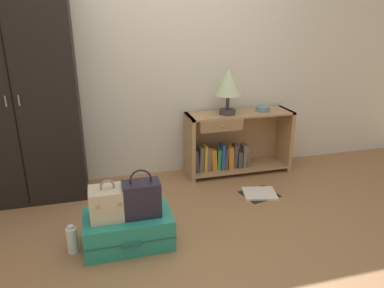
{
  "coord_description": "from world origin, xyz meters",
  "views": [
    {
      "loc": [
        -0.63,
        -2.22,
        1.65
      ],
      "look_at": [
        0.18,
        0.77,
        0.55
      ],
      "focal_mm": 33.73,
      "sensor_mm": 36.0,
      "label": 1
    }
  ],
  "objects": [
    {
      "name": "train_case",
      "position": [
        -0.61,
        0.18,
        0.37
      ],
      "size": [
        0.27,
        0.22,
        0.31
      ],
      "color": "beige",
      "rests_on": "suitcase_large"
    },
    {
      "name": "wardrobe",
      "position": [
        -1.3,
        1.2,
        1.0
      ],
      "size": [
        1.02,
        0.47,
        1.99
      ],
      "color": "black",
      "rests_on": "ground_plane"
    },
    {
      "name": "suitcase_large",
      "position": [
        -0.48,
        0.19,
        0.12
      ],
      "size": [
        0.66,
        0.43,
        0.25
      ],
      "color": "teal",
      "rests_on": "ground_plane"
    },
    {
      "name": "back_wall",
      "position": [
        0.0,
        1.5,
        1.3
      ],
      "size": [
        6.4,
        0.1,
        2.6
      ],
      "primitive_type": "cube",
      "color": "silver",
      "rests_on": "ground_plane"
    },
    {
      "name": "bottle",
      "position": [
        -0.89,
        0.18,
        0.1
      ],
      "size": [
        0.08,
        0.08,
        0.22
      ],
      "color": "white",
      "rests_on": "ground_plane"
    },
    {
      "name": "open_book_on_floor",
      "position": [
        0.84,
        0.66,
        0.01
      ],
      "size": [
        0.38,
        0.35,
        0.02
      ],
      "color": "white",
      "rests_on": "ground_plane"
    },
    {
      "name": "ground_plane",
      "position": [
        0.0,
        0.0,
        0.0
      ],
      "size": [
        9.0,
        9.0,
        0.0
      ],
      "primitive_type": "plane",
      "color": "#9E7047"
    },
    {
      "name": "bowl",
      "position": [
        1.1,
        1.24,
        0.71
      ],
      "size": [
        0.15,
        0.15,
        0.06
      ],
      "primitive_type": "cylinder",
      "color": "slate",
      "rests_on": "bookshelf"
    },
    {
      "name": "bookshelf",
      "position": [
        0.79,
        1.26,
        0.33
      ],
      "size": [
        1.15,
        0.36,
        0.68
      ],
      "color": "tan",
      "rests_on": "ground_plane"
    },
    {
      "name": "handbag",
      "position": [
        -0.37,
        0.15,
        0.39
      ],
      "size": [
        0.27,
        0.16,
        0.37
      ],
      "color": "#231E2D",
      "rests_on": "suitcase_large"
    },
    {
      "name": "table_lamp",
      "position": [
        0.69,
        1.22,
        0.99
      ],
      "size": [
        0.27,
        0.27,
        0.47
      ],
      "color": "#3D3838",
      "rests_on": "bookshelf"
    }
  ]
}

